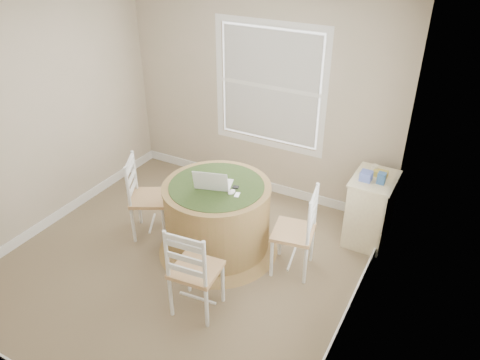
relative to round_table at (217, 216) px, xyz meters
The scene contains 14 objects.
room 0.89m from the round_table, 102.82° to the right, with size 3.64×3.64×2.64m.
round_table is the anchor object (origin of this frame).
chair_left 0.84m from the round_table, behind, with size 0.42×0.40×0.95m, color white, non-canonical shape.
chair_near 0.91m from the round_table, 71.49° to the right, with size 0.42×0.40×0.95m, color white, non-canonical shape.
chair_right 0.85m from the round_table, ahead, with size 0.42×0.40×0.95m, color white, non-canonical shape.
laptop 0.41m from the round_table, 131.72° to the right, with size 0.43×0.41×0.25m.
mouse 0.44m from the round_table, 13.00° to the right, with size 0.06×0.10×0.04m, color white.
phone 0.47m from the round_table, 12.02° to the right, with size 0.04×0.09×0.02m, color #B7BABF.
keys 0.43m from the round_table, 15.73° to the left, with size 0.06×0.05×0.03m, color black.
corner_chest 1.70m from the round_table, 34.71° to the left, with size 0.46×0.61×0.81m.
tissue_box 1.63m from the round_table, 33.40° to the left, with size 0.12×0.12×0.10m, color #5D73D6.
box_yellow 1.81m from the round_table, 35.89° to the left, with size 0.15×0.10×0.06m, color gold.
box_blue 1.77m from the round_table, 30.75° to the left, with size 0.08×0.08×0.12m, color #3868AA.
cup_cream 1.78m from the round_table, 38.79° to the left, with size 0.07×0.07×0.09m, color beige.
Camera 1 is at (2.40, -3.13, 3.32)m, focal length 35.00 mm.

